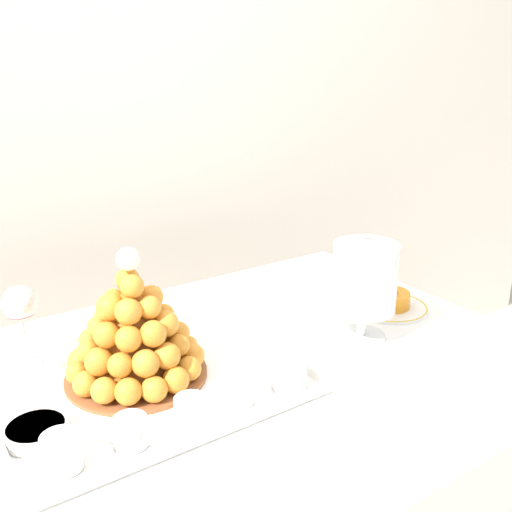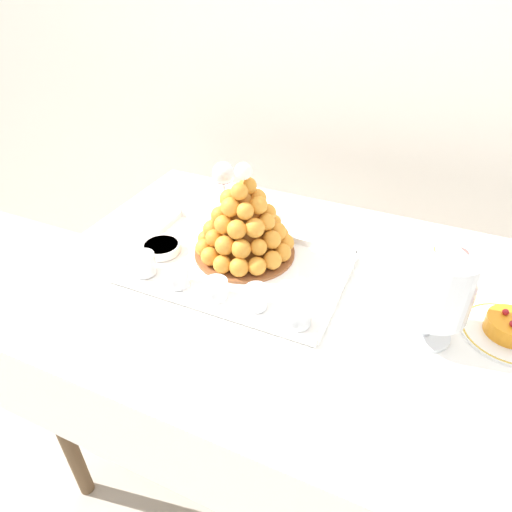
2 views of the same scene
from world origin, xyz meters
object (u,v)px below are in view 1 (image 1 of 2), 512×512
object	(u,v)px
dessert_cup_mid_left	(131,432)
wine_glass	(20,306)
croquembouche	(134,332)
creme_brulee_ramekin	(36,431)
fruit_tart_plate	(388,302)
macaron_goblet	(365,279)
serving_tray	(157,393)
dessert_cup_left	(62,453)
dessert_cup_right	(289,375)
dessert_cup_centre	(191,412)
dessert_cup_mid_right	(239,389)

from	to	relation	value
dessert_cup_mid_left	wine_glass	size ratio (longest dim) A/B	0.32
croquembouche	wine_glass	world-z (taller)	croquembouche
creme_brulee_ramekin	wine_glass	xyz separation A→B (m)	(0.05, 0.27, 0.10)
fruit_tart_plate	wine_glass	size ratio (longest dim) A/B	1.17
croquembouche	wine_glass	size ratio (longest dim) A/B	1.62
macaron_goblet	wine_glass	bearing A→B (deg)	155.03
serving_tray	dessert_cup_left	xyz separation A→B (m)	(-0.20, -0.11, 0.03)
croquembouche	macaron_goblet	size ratio (longest dim) A/B	1.21
dessert_cup_right	croquembouche	bearing A→B (deg)	138.59
dessert_cup_centre	dessert_cup_mid_left	bearing A→B (deg)	178.52
serving_tray	macaron_goblet	size ratio (longest dim) A/B	2.48
wine_glass	dessert_cup_left	bearing A→B (deg)	-95.93
dessert_cup_right	fruit_tart_plate	xyz separation A→B (m)	(0.42, 0.16, -0.02)
wine_glass	dessert_cup_right	bearing A→B (deg)	-45.36
dessert_cup_centre	dessert_cup_left	bearing A→B (deg)	177.52
dessert_cup_right	macaron_goblet	world-z (taller)	macaron_goblet
croquembouche	dessert_cup_left	xyz separation A→B (m)	(-0.19, -0.18, -0.07)
dessert_cup_right	dessert_cup_left	bearing A→B (deg)	178.29
serving_tray	dessert_cup_centre	world-z (taller)	dessert_cup_centre
croquembouche	fruit_tart_plate	distance (m)	0.65
macaron_goblet	wine_glass	xyz separation A→B (m)	(-0.63, 0.30, -0.01)
dessert_cup_left	creme_brulee_ramekin	xyz separation A→B (m)	(-0.01, 0.10, -0.01)
dessert_cup_left	dessert_cup_mid_left	world-z (taller)	dessert_cup_left
dessert_cup_mid_right	dessert_cup_right	size ratio (longest dim) A/B	0.87
dessert_cup_centre	creme_brulee_ramekin	bearing A→B (deg)	154.72
dessert_cup_left	dessert_cup_mid_left	size ratio (longest dim) A/B	1.12
croquembouche	fruit_tart_plate	world-z (taller)	croquembouche
dessert_cup_left	dessert_cup_right	bearing A→B (deg)	-1.71
dessert_cup_mid_left	serving_tray	bearing A→B (deg)	50.07
croquembouche	dessert_cup_centre	xyz separation A→B (m)	(0.02, -0.19, -0.07)
dessert_cup_left	dessert_cup_right	world-z (taller)	dessert_cup_left
croquembouche	dessert_cup_left	distance (m)	0.27
fruit_tart_plate	croquembouche	bearing A→B (deg)	176.93
creme_brulee_ramekin	wine_glass	size ratio (longest dim) A/B	0.61
dessert_cup_mid_left	creme_brulee_ramekin	xyz separation A→B (m)	(-0.12, 0.10, -0.01)
dessert_cup_right	creme_brulee_ramekin	size ratio (longest dim) A/B	0.62
dessert_cup_mid_right	wine_glass	size ratio (longest dim) A/B	0.33
dessert_cup_mid_right	wine_glass	bearing A→B (deg)	126.33
dessert_cup_left	fruit_tart_plate	world-z (taller)	dessert_cup_left
creme_brulee_ramekin	serving_tray	bearing A→B (deg)	3.75
croquembouche	dessert_cup_left	size ratio (longest dim) A/B	4.49
wine_glass	fruit_tart_plate	bearing A→B (deg)	-15.47
macaron_goblet	dessert_cup_centre	bearing A→B (deg)	-170.32
serving_tray	wine_glass	world-z (taller)	wine_glass
serving_tray	fruit_tart_plate	size ratio (longest dim) A/B	2.83
dessert_cup_left	wine_glass	bearing A→B (deg)	84.07
fruit_tart_plate	dessert_cup_centre	bearing A→B (deg)	-166.18
dessert_cup_centre	fruit_tart_plate	world-z (taller)	same
dessert_cup_left	creme_brulee_ramekin	distance (m)	0.10
dessert_cup_left	dessert_cup_centre	world-z (taller)	dessert_cup_left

